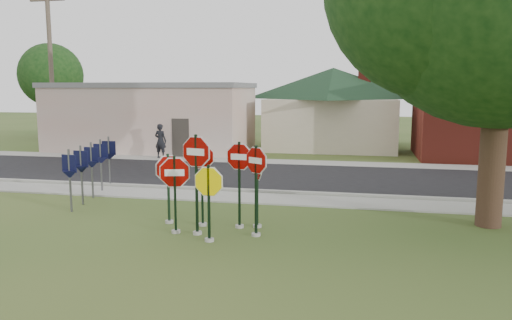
% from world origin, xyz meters
% --- Properties ---
extents(ground, '(120.00, 120.00, 0.00)m').
position_xyz_m(ground, '(0.00, 0.00, 0.00)').
color(ground, '#314E1D').
rests_on(ground, ground).
extents(sidewalk_near, '(60.00, 1.60, 0.06)m').
position_xyz_m(sidewalk_near, '(0.00, 5.50, 0.03)').
color(sidewalk_near, gray).
rests_on(sidewalk_near, ground).
extents(road, '(60.00, 7.00, 0.04)m').
position_xyz_m(road, '(0.00, 10.00, 0.02)').
color(road, black).
rests_on(road, ground).
extents(sidewalk_far, '(60.00, 1.60, 0.06)m').
position_xyz_m(sidewalk_far, '(0.00, 14.30, 0.03)').
color(sidewalk_far, gray).
rests_on(sidewalk_far, ground).
extents(curb, '(60.00, 0.20, 0.14)m').
position_xyz_m(curb, '(0.00, 6.50, 0.07)').
color(curb, gray).
rests_on(curb, ground).
extents(stop_sign_center, '(1.12, 0.29, 2.81)m').
position_xyz_m(stop_sign_center, '(-0.32, 0.99, 1.78)').
color(stop_sign_center, '#99968F').
rests_on(stop_sign_center, ground).
extents(stop_sign_yellow, '(1.06, 0.24, 2.08)m').
position_xyz_m(stop_sign_yellow, '(0.18, 0.47, 1.23)').
color(stop_sign_yellow, '#99968F').
rests_on(stop_sign_yellow, ground).
extents(stop_sign_left, '(1.09, 0.32, 2.22)m').
position_xyz_m(stop_sign_left, '(-0.93, 1.00, 1.34)').
color(stop_sign_left, '#99968F').
rests_on(stop_sign_left, ground).
extents(stop_sign_right, '(0.85, 0.52, 2.51)m').
position_xyz_m(stop_sign_right, '(1.25, 1.17, 1.53)').
color(stop_sign_right, '#99968F').
rests_on(stop_sign_right, ground).
extents(stop_sign_back_right, '(1.03, 0.24, 2.53)m').
position_xyz_m(stop_sign_back_right, '(0.63, 1.85, 1.56)').
color(stop_sign_back_right, '#99968F').
rests_on(stop_sign_back_right, ground).
extents(stop_sign_back_left, '(0.96, 0.24, 2.47)m').
position_xyz_m(stop_sign_back_left, '(-0.44, 1.83, 1.50)').
color(stop_sign_back_left, '#99968F').
rests_on(stop_sign_back_left, ground).
extents(stop_sign_far_right, '(0.48, 0.88, 2.21)m').
position_xyz_m(stop_sign_far_right, '(1.11, 1.99, 1.32)').
color(stop_sign_far_right, '#99968F').
rests_on(stop_sign_far_right, ground).
extents(stop_sign_far_left, '(0.71, 0.80, 2.13)m').
position_xyz_m(stop_sign_far_left, '(-1.48, 1.90, 1.27)').
color(stop_sign_far_left, '#99968F').
rests_on(stop_sign_far_left, ground).
extents(route_sign_row, '(1.43, 4.63, 2.00)m').
position_xyz_m(route_sign_row, '(-5.40, 4.50, 1.22)').
color(route_sign_row, '#59595E').
rests_on(route_sign_row, ground).
extents(building_stucco, '(12.20, 6.20, 4.20)m').
position_xyz_m(building_stucco, '(-9.00, 18.00, 2.15)').
color(building_stucco, beige).
rests_on(building_stucco, ground).
extents(building_house, '(11.60, 11.60, 6.20)m').
position_xyz_m(building_house, '(2.00, 22.00, 3.65)').
color(building_house, beige).
rests_on(building_house, ground).
extents(building_brick, '(10.20, 6.20, 4.75)m').
position_xyz_m(building_brick, '(12.00, 18.50, 2.40)').
color(building_brick, maroon).
rests_on(building_brick, ground).
extents(utility_pole_near, '(2.20, 0.26, 9.50)m').
position_xyz_m(utility_pole_near, '(-14.00, 15.20, 4.97)').
color(utility_pole_near, '#483C30').
rests_on(utility_pole_near, ground).
extents(bg_tree_left, '(4.90, 4.90, 7.35)m').
position_xyz_m(bg_tree_left, '(-20.00, 24.00, 4.88)').
color(bg_tree_left, '#311E15').
rests_on(bg_tree_left, ground).
extents(pedestrian, '(0.75, 0.55, 1.89)m').
position_xyz_m(pedestrian, '(-6.90, 14.27, 1.01)').
color(pedestrian, black).
rests_on(pedestrian, sidewalk_far).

